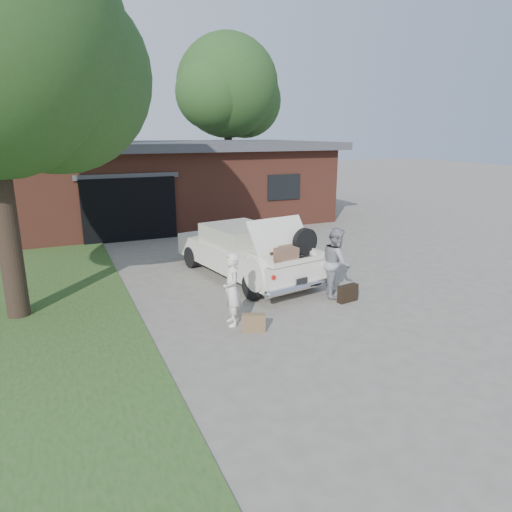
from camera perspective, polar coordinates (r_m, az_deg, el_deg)
name	(u,v)px	position (r m, az deg, el deg)	size (l,w,h in m)	color
ground	(268,313)	(9.72, 1.45, -7.12)	(90.00, 90.00, 0.00)	gray
house	(174,181)	(20.28, -10.17, 9.26)	(12.80, 7.80, 3.30)	brown
tree_right	(229,91)	(26.45, -3.41, 19.88)	(6.34, 5.51, 8.88)	#38281E
sedan	(246,252)	(11.88, -1.24, 0.55)	(2.58, 4.90, 1.76)	white
woman_left	(232,289)	(8.92, -3.03, -4.19)	(0.53, 0.35, 1.46)	white
woman_right	(336,262)	(10.65, 9.98, -0.77)	(0.78, 0.61, 1.60)	gray
suitcase_left	(254,323)	(8.80, -0.31, -8.34)	(0.46, 0.15, 0.35)	brown
suitcase_right	(348,293)	(10.49, 11.40, -4.59)	(0.50, 0.16, 0.39)	black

